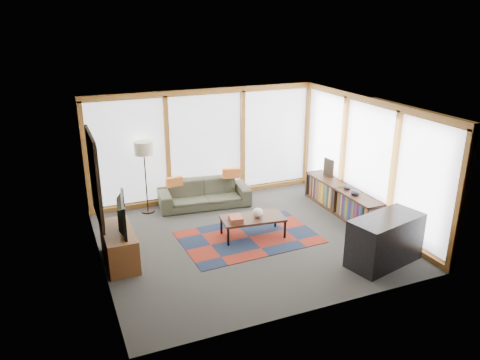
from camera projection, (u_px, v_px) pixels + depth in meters
name	position (u px, v px, depth m)	size (l,w,h in m)	color
ground	(248.00, 239.00, 9.15)	(5.50, 5.50, 0.00)	#2F2F2D
room_envelope	(260.00, 153.00, 9.30)	(5.52, 5.02, 2.62)	#494033
rug	(249.00, 237.00, 9.22)	(2.62, 1.68, 0.01)	maroon
sofa	(204.00, 194.00, 10.65)	(2.04, 0.80, 0.60)	#3C3F2D
pillow_left	(174.00, 182.00, 10.22)	(0.37, 0.11, 0.20)	orange
pillow_right	(231.00, 173.00, 10.73)	(0.41, 0.12, 0.23)	orange
floor_lamp	(146.00, 177.00, 10.15)	(0.41, 0.41, 1.62)	black
coffee_table	(253.00, 227.00, 9.21)	(1.23, 0.61, 0.41)	black
book_stack	(236.00, 219.00, 8.94)	(0.24, 0.31, 0.10)	#994630
vase	(258.00, 213.00, 9.11)	(0.22, 0.22, 0.19)	beige
bookshelf	(342.00, 200.00, 10.28)	(0.44, 2.42, 0.60)	black
bowl_a	(355.00, 193.00, 9.71)	(0.20, 0.20, 0.10)	black
bowl_b	(347.00, 188.00, 10.02)	(0.17, 0.17, 0.08)	black
shelf_picture	(329.00, 168.00, 10.80)	(0.04, 0.31, 0.41)	black
tv_console	(119.00, 246.00, 8.22)	(0.51, 1.23, 0.61)	brown
television	(118.00, 214.00, 8.04)	(1.02, 0.13, 0.59)	black
bar_counter	(385.00, 240.00, 8.16)	(1.37, 0.64, 0.87)	black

